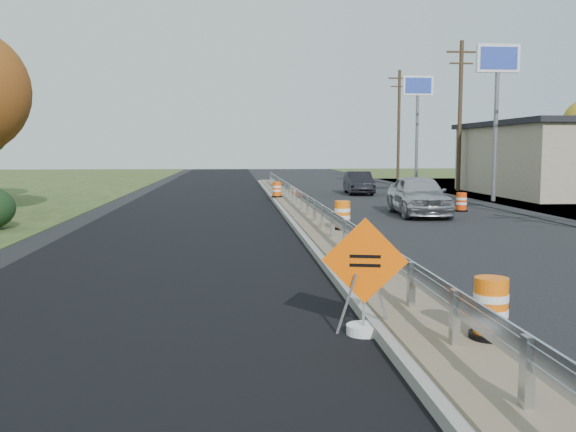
{
  "coord_description": "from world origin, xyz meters",
  "views": [
    {
      "loc": [
        -2.78,
        -15.7,
        2.69
      ],
      "look_at": [
        -1.48,
        -0.59,
        1.1
      ],
      "focal_mm": 40.0,
      "sensor_mm": 36.0,
      "label": 1
    }
  ],
  "objects": [
    {
      "name": "utility_pole_north",
      "position": [
        11.5,
        39.0,
        4.93
      ],
      "size": [
        1.9,
        0.26,
        9.4
      ],
      "color": "#473523",
      "rests_on": "ground"
    },
    {
      "name": "barrel_median_near",
      "position": [
        0.55,
        -7.79,
        0.61
      ],
      "size": [
        0.55,
        0.55,
        0.8
      ],
      "color": "black",
      "rests_on": "median"
    },
    {
      "name": "utility_pole_nmid",
      "position": [
        11.5,
        24.0,
        4.93
      ],
      "size": [
        1.9,
        0.26,
        9.4
      ],
      "color": "#473523",
      "rests_on": "ground"
    },
    {
      "name": "car_silver",
      "position": [
        4.71,
        9.67,
        0.83
      ],
      "size": [
        2.2,
        4.94,
        1.65
      ],
      "primitive_type": "imported",
      "rotation": [
        0.0,
        0.0,
        -0.05
      ],
      "color": "#B3B2B7",
      "rests_on": "ground"
    },
    {
      "name": "pylon_sign_north",
      "position": [
        10.5,
        30.0,
        6.48
      ],
      "size": [
        2.2,
        0.3,
        7.9
      ],
      "color": "slate",
      "rests_on": "ground"
    },
    {
      "name": "caution_sign",
      "position": [
        -0.9,
        -6.74,
        0.44
      ],
      "size": [
        1.22,
        0.52,
        1.72
      ],
      "rotation": [
        0.0,
        0.0,
        -0.21
      ],
      "color": "white",
      "rests_on": "ground"
    },
    {
      "name": "barrel_shoulder_near",
      "position": [
        7.02,
        11.07,
        0.39
      ],
      "size": [
        0.55,
        0.55,
        0.81
      ],
      "color": "black",
      "rests_on": "ground"
    },
    {
      "name": "barrel_median_mid",
      "position": [
        0.55,
        3.61,
        0.65
      ],
      "size": [
        0.6,
        0.6,
        0.88
      ],
      "color": "black",
      "rests_on": "median"
    },
    {
      "name": "milled_overlay",
      "position": [
        -4.4,
        10.0,
        0.01
      ],
      "size": [
        7.2,
        120.0,
        0.01
      ],
      "primitive_type": "cube",
      "color": "black",
      "rests_on": "ground"
    },
    {
      "name": "median",
      "position": [
        0.0,
        8.0,
        0.11
      ],
      "size": [
        1.6,
        55.0,
        0.23
      ],
      "color": "gray",
      "rests_on": "ground"
    },
    {
      "name": "car_dark_mid",
      "position": [
        4.69,
        22.02,
        0.67
      ],
      "size": [
        1.65,
        4.15,
        1.34
      ],
      "primitive_type": "imported",
      "rotation": [
        0.0,
        0.0,
        -0.06
      ],
      "color": "black",
      "rests_on": "ground"
    },
    {
      "name": "guardrail",
      "position": [
        0.0,
        9.0,
        0.73
      ],
      "size": [
        0.1,
        46.15,
        0.72
      ],
      "color": "silver",
      "rests_on": "median"
    },
    {
      "name": "ground",
      "position": [
        0.0,
        0.0,
        0.0
      ],
      "size": [
        140.0,
        140.0,
        0.0
      ],
      "primitive_type": "plane",
      "color": "black",
      "rests_on": "ground"
    },
    {
      "name": "barrel_median_far",
      "position": [
        -0.55,
        16.94,
        0.61
      ],
      "size": [
        0.53,
        0.53,
        0.78
      ],
      "color": "black",
      "rests_on": "median"
    },
    {
      "name": "pylon_sign_mid",
      "position": [
        10.5,
        16.0,
        6.48
      ],
      "size": [
        2.2,
        0.3,
        7.9
      ],
      "color": "slate",
      "rests_on": "ground"
    }
  ]
}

